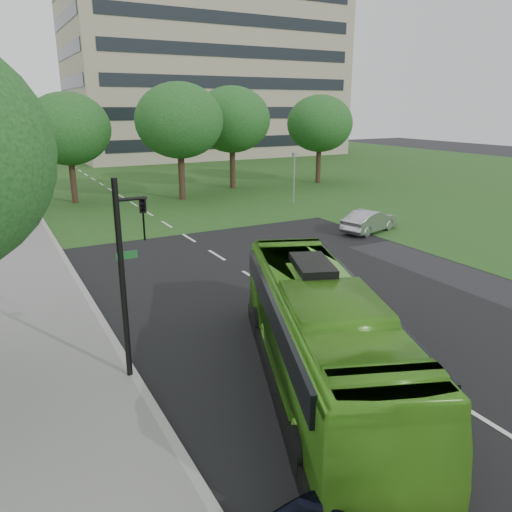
# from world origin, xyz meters

# --- Properties ---
(ground) EXTENTS (160.00, 160.00, 0.00)m
(ground) POSITION_xyz_m (0.00, 0.00, 0.00)
(ground) COLOR black
(ground) RESTS_ON ground
(street_surfaces) EXTENTS (120.00, 120.00, 0.15)m
(street_surfaces) POSITION_xyz_m (-0.38, 22.75, 0.03)
(street_surfaces) COLOR black
(street_surfaces) RESTS_ON ground
(office_building) EXTENTS (40.10, 20.10, 25.00)m
(office_building) POSITION_xyz_m (21.96, 61.96, 12.50)
(office_building) COLOR tan
(office_building) RESTS_ON ground
(tree_park_b) EXTENTS (6.51, 6.51, 8.53)m
(tree_park_b) POSITION_xyz_m (-3.96, 28.81, 5.75)
(tree_park_b) COLOR black
(tree_park_b) RESTS_ON ground
(tree_park_c) EXTENTS (7.02, 7.02, 9.32)m
(tree_park_c) POSITION_xyz_m (4.15, 26.18, 6.32)
(tree_park_c) COLOR black
(tree_park_c) RESTS_ON ground
(tree_park_d) EXTENTS (6.98, 6.98, 9.23)m
(tree_park_d) POSITION_xyz_m (10.41, 29.52, 6.25)
(tree_park_d) COLOR black
(tree_park_d) RESTS_ON ground
(tree_park_e) EXTENTS (6.39, 6.39, 8.52)m
(tree_park_e) POSITION_xyz_m (19.37, 28.37, 5.79)
(tree_park_e) COLOR black
(tree_park_e) RESTS_ON ground
(bus) EXTENTS (6.36, 11.19, 3.07)m
(bus) POSITION_xyz_m (-2.66, -2.84, 1.53)
(bus) COLOR #52A425
(bus) RESTS_ON ground
(sedan) EXTENTS (4.45, 2.60, 1.39)m
(sedan) POSITION_xyz_m (10.34, 10.12, 0.69)
(sedan) COLOR #9A9A9F
(sedan) RESTS_ON ground
(traffic_light) EXTENTS (0.92, 0.26, 5.73)m
(traffic_light) POSITION_xyz_m (-7.02, -0.03, 3.37)
(traffic_light) COLOR black
(traffic_light) RESTS_ON ground
(camera_pole) EXTENTS (0.39, 0.35, 4.02)m
(camera_pole) POSITION_xyz_m (11.13, 20.00, 2.59)
(camera_pole) COLOR gray
(camera_pole) RESTS_ON ground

